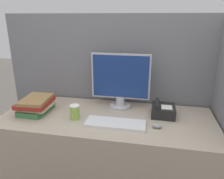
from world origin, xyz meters
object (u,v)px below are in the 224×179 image
object	(u,v)px
monitor	(120,82)
desk_telephone	(163,110)
mouse	(157,126)
coffee_cup	(75,112)
keyboard	(115,123)
book_stack	(36,105)

from	to	relation	value
monitor	desk_telephone	size ratio (longest dim) A/B	2.57
mouse	desk_telephone	distance (m)	0.23
coffee_cup	mouse	bearing A→B (deg)	-2.39
keyboard	desk_telephone	xyz separation A→B (m)	(0.34, 0.23, 0.04)
monitor	keyboard	world-z (taller)	monitor
monitor	book_stack	world-z (taller)	monitor
keyboard	book_stack	size ratio (longest dim) A/B	1.44
monitor	mouse	xyz separation A→B (m)	(0.32, -0.32, -0.21)
keyboard	book_stack	xyz separation A→B (m)	(-0.68, 0.09, 0.05)
book_stack	desk_telephone	size ratio (longest dim) A/B	1.58
desk_telephone	mouse	bearing A→B (deg)	-100.83
keyboard	mouse	bearing A→B (deg)	1.65
book_stack	keyboard	bearing A→B (deg)	-7.46
monitor	keyboard	distance (m)	0.40
monitor	coffee_cup	distance (m)	0.46
keyboard	desk_telephone	distance (m)	0.41
mouse	coffee_cup	world-z (taller)	coffee_cup
book_stack	desk_telephone	xyz separation A→B (m)	(1.02, 0.14, -0.02)
keyboard	coffee_cup	distance (m)	0.33
monitor	coffee_cup	size ratio (longest dim) A/B	4.40
coffee_cup	book_stack	world-z (taller)	book_stack
mouse	monitor	bearing A→B (deg)	134.42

